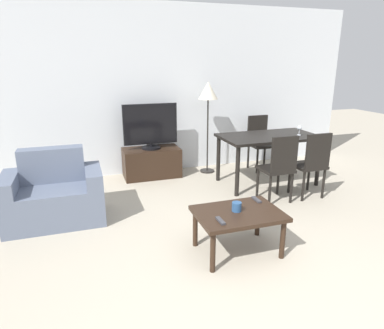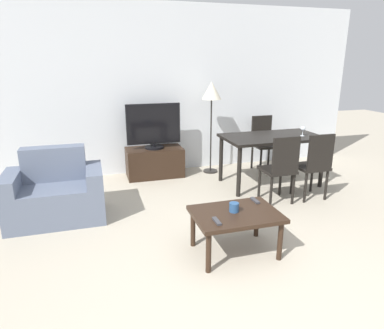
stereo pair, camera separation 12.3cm
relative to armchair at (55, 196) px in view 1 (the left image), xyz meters
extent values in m
plane|color=#B2A893|center=(1.66, -2.25, -0.31)|extent=(18.00, 18.00, 0.00)
cube|color=silver|center=(1.66, 1.54, 1.04)|extent=(6.87, 0.06, 2.70)
cube|color=slate|center=(0.00, -0.03, -0.09)|extent=(0.73, 0.66, 0.43)
cube|color=slate|center=(0.00, 0.20, 0.33)|extent=(0.73, 0.20, 0.41)
cube|color=slate|center=(-0.45, -0.03, 0.00)|extent=(0.18, 0.66, 0.61)
cube|color=slate|center=(0.45, -0.03, 0.00)|extent=(0.18, 0.66, 0.61)
cube|color=black|center=(1.41, 1.23, -0.07)|extent=(0.90, 0.48, 0.47)
cylinder|color=black|center=(1.41, 1.23, 0.18)|extent=(0.30, 0.30, 0.03)
cylinder|color=black|center=(1.41, 1.23, 0.22)|extent=(0.04, 0.04, 0.05)
cube|color=black|center=(1.41, 1.23, 0.56)|extent=(0.86, 0.04, 0.63)
cube|color=black|center=(1.41, 1.21, 0.56)|extent=(0.82, 0.01, 0.60)
cube|color=black|center=(1.73, -1.31, 0.10)|extent=(0.82, 0.59, 0.04)
cylinder|color=black|center=(1.37, -1.55, -0.11)|extent=(0.05, 0.05, 0.39)
cylinder|color=black|center=(2.09, -1.55, -0.11)|extent=(0.05, 0.05, 0.39)
cylinder|color=black|center=(1.37, -1.07, -0.11)|extent=(0.05, 0.05, 0.39)
cylinder|color=black|center=(2.09, -1.07, -0.11)|extent=(0.05, 0.05, 0.39)
cube|color=black|center=(3.03, 0.37, 0.42)|extent=(1.46, 0.80, 0.04)
cylinder|color=black|center=(2.36, 0.03, 0.05)|extent=(0.06, 0.06, 0.71)
cylinder|color=black|center=(3.70, 0.03, 0.05)|extent=(0.06, 0.06, 0.71)
cylinder|color=black|center=(2.36, 0.71, 0.05)|extent=(0.06, 0.06, 0.71)
cylinder|color=black|center=(3.70, 0.71, 0.05)|extent=(0.06, 0.06, 0.71)
cube|color=black|center=(2.78, -0.26, 0.13)|extent=(0.40, 0.40, 0.04)
cylinder|color=black|center=(2.61, -0.10, -0.10)|extent=(0.04, 0.04, 0.42)
cylinder|color=black|center=(2.94, -0.10, -0.10)|extent=(0.04, 0.04, 0.42)
cylinder|color=black|center=(2.61, -0.43, -0.10)|extent=(0.04, 0.04, 0.42)
cylinder|color=black|center=(2.94, -0.43, -0.10)|extent=(0.04, 0.04, 0.42)
cube|color=black|center=(2.78, -0.45, 0.38)|extent=(0.37, 0.04, 0.46)
cube|color=black|center=(3.29, 1.00, 0.13)|extent=(0.40, 0.40, 0.04)
cylinder|color=black|center=(3.12, 0.84, -0.10)|extent=(0.04, 0.04, 0.42)
cylinder|color=black|center=(3.45, 0.84, -0.10)|extent=(0.04, 0.04, 0.42)
cylinder|color=black|center=(3.12, 1.16, -0.10)|extent=(0.04, 0.04, 0.42)
cylinder|color=black|center=(3.45, 1.16, -0.10)|extent=(0.04, 0.04, 0.42)
cube|color=black|center=(3.29, 1.18, 0.38)|extent=(0.37, 0.04, 0.46)
cube|color=black|center=(3.29, -0.26, 0.13)|extent=(0.40, 0.40, 0.04)
cylinder|color=black|center=(3.12, -0.10, -0.10)|extent=(0.04, 0.04, 0.42)
cylinder|color=black|center=(3.45, -0.10, -0.10)|extent=(0.04, 0.04, 0.42)
cylinder|color=black|center=(3.12, -0.43, -0.10)|extent=(0.04, 0.04, 0.42)
cylinder|color=black|center=(3.45, -0.43, -0.10)|extent=(0.04, 0.04, 0.42)
cube|color=black|center=(3.29, -0.45, 0.38)|extent=(0.37, 0.04, 0.46)
cylinder|color=black|center=(2.36, 1.18, -0.30)|extent=(0.24, 0.24, 0.02)
cylinder|color=black|center=(2.36, 1.18, 0.32)|extent=(0.02, 0.02, 1.20)
cone|color=beige|center=(2.36, 1.18, 1.06)|extent=(0.32, 0.32, 0.28)
cube|color=#38383D|center=(2.03, -1.12, 0.13)|extent=(0.04, 0.15, 0.02)
cube|color=#38383D|center=(1.48, -1.45, 0.13)|extent=(0.04, 0.15, 0.02)
cylinder|color=navy|center=(1.72, -1.29, 0.17)|extent=(0.09, 0.09, 0.09)
cylinder|color=silver|center=(3.46, 0.23, 0.45)|extent=(0.06, 0.06, 0.01)
cylinder|color=silver|center=(3.46, 0.23, 0.49)|extent=(0.01, 0.01, 0.07)
sphere|color=silver|center=(3.46, 0.23, 0.56)|extent=(0.07, 0.07, 0.07)
camera|label=1|loc=(0.35, -4.02, 1.52)|focal=32.00mm
camera|label=2|loc=(0.47, -4.06, 1.52)|focal=32.00mm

